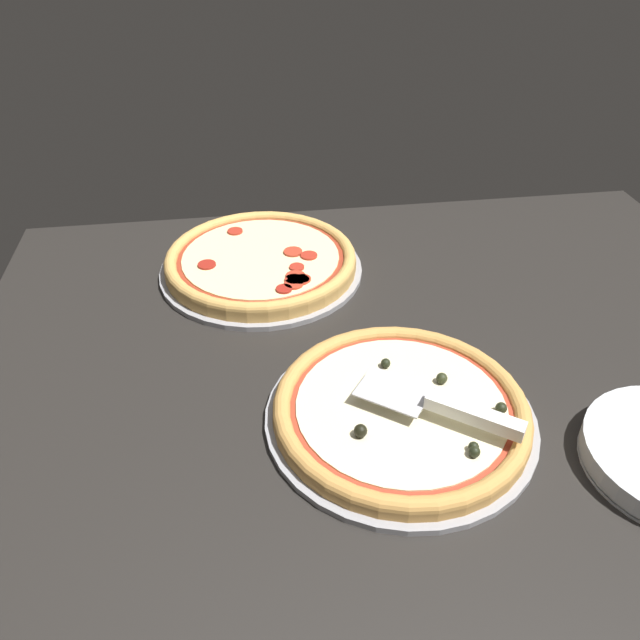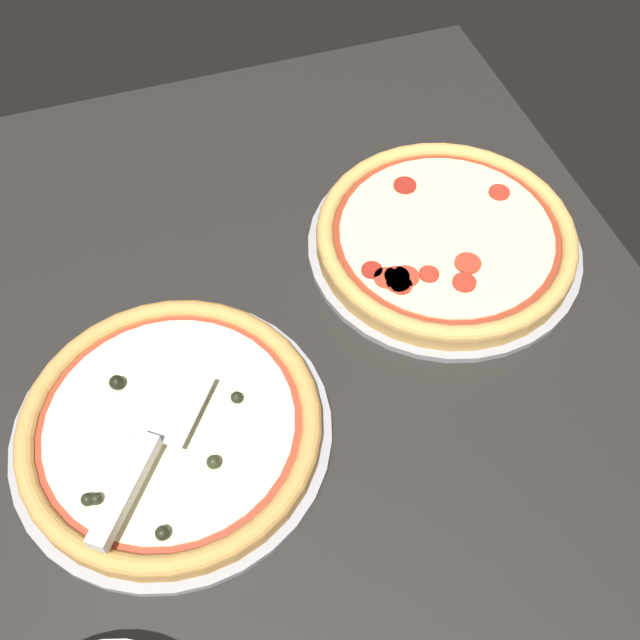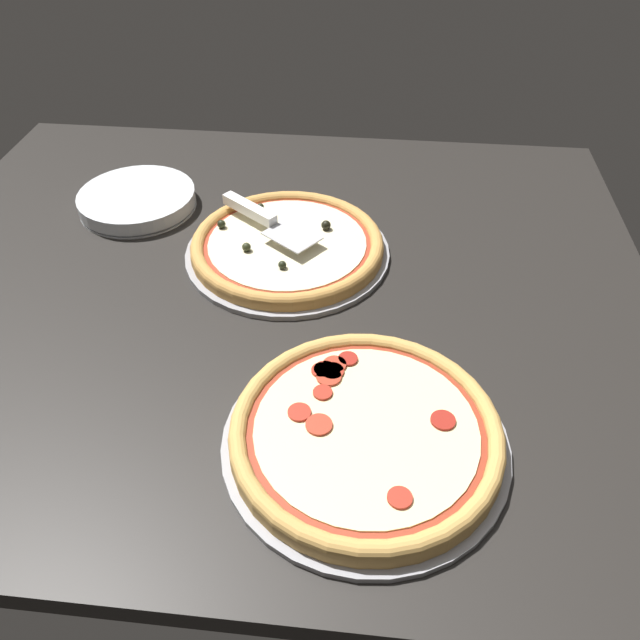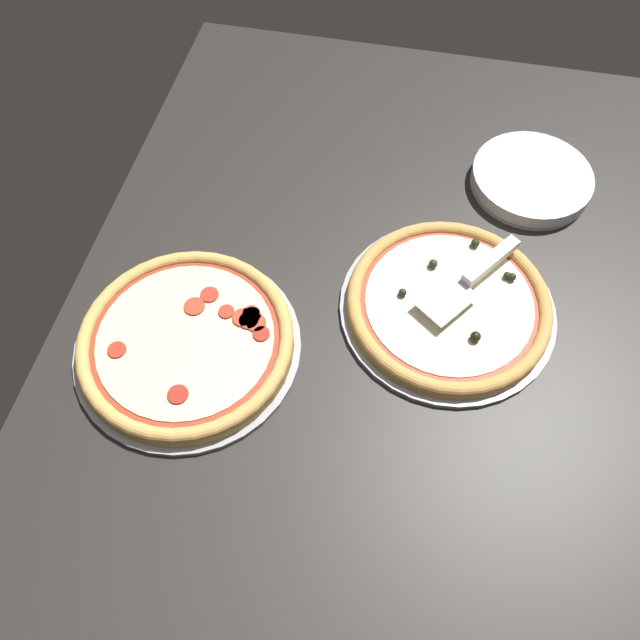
# 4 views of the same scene
# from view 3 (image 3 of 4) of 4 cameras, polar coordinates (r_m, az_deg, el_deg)

# --- Properties ---
(ground_plane) EXTENTS (1.40, 1.19, 0.04)m
(ground_plane) POSITION_cam_3_polar(r_m,az_deg,el_deg) (1.14, -5.13, 2.96)
(ground_plane) COLOR black
(pizza_pan_front) EXTENTS (0.39, 0.39, 0.01)m
(pizza_pan_front) POSITION_cam_3_polar(r_m,az_deg,el_deg) (1.19, -2.97, 6.22)
(pizza_pan_front) COLOR #939399
(pizza_pan_front) RESTS_ON ground_plane
(pizza_front) EXTENTS (0.36, 0.36, 0.04)m
(pizza_front) POSITION_cam_3_polar(r_m,az_deg,el_deg) (1.18, -3.01, 6.93)
(pizza_front) COLOR #C68E47
(pizza_front) RESTS_ON pizza_pan_front
(pizza_pan_back) EXTENTS (0.39, 0.39, 0.01)m
(pizza_pan_back) POSITION_cam_3_polar(r_m,az_deg,el_deg) (0.87, 4.14, -11.07)
(pizza_pan_back) COLOR #939399
(pizza_pan_back) RESTS_ON ground_plane
(pizza_back) EXTENTS (0.37, 0.37, 0.03)m
(pizza_back) POSITION_cam_3_polar(r_m,az_deg,el_deg) (0.85, 4.19, -10.14)
(pizza_back) COLOR tan
(pizza_back) RESTS_ON pizza_pan_back
(serving_spatula) EXTENTS (0.21, 0.17, 0.02)m
(serving_spatula) POSITION_cam_3_polar(r_m,az_deg,el_deg) (1.21, -5.67, 9.57)
(serving_spatula) COLOR #B7B7BC
(serving_spatula) RESTS_ON pizza_front
(plate_stack) EXTENTS (0.24, 0.24, 0.04)m
(plate_stack) POSITION_cam_3_polar(r_m,az_deg,el_deg) (1.38, -16.35, 10.48)
(plate_stack) COLOR silver
(plate_stack) RESTS_ON ground_plane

